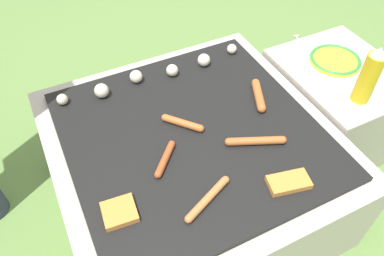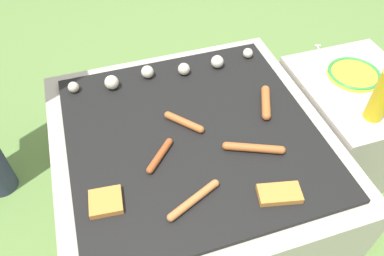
# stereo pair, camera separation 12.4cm
# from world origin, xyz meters

# --- Properties ---
(ground_plane) EXTENTS (14.00, 14.00, 0.00)m
(ground_plane) POSITION_xyz_m (0.00, 0.00, 0.00)
(ground_plane) COLOR #608442
(grill) EXTENTS (0.93, 0.93, 0.40)m
(grill) POSITION_xyz_m (0.00, 0.00, 0.20)
(grill) COLOR #B2AA9E
(grill) RESTS_ON ground_plane
(side_ledge) EXTENTS (0.43, 0.51, 0.40)m
(side_ledge) POSITION_xyz_m (0.69, 0.03, 0.20)
(side_ledge) COLOR #B2AA9E
(side_ledge) RESTS_ON ground_plane
(sausage_back_right) EXTENTS (0.11, 0.12, 0.02)m
(sausage_back_right) POSITION_xyz_m (-0.13, -0.07, 0.41)
(sausage_back_right) COLOR #A34C23
(sausage_back_right) RESTS_ON grill
(sausage_front_left) EXTENTS (0.11, 0.12, 0.03)m
(sausage_front_left) POSITION_xyz_m (-0.02, 0.04, 0.41)
(sausage_front_left) COLOR #B7602D
(sausage_front_left) RESTS_ON grill
(sausage_mid_left) EXTENTS (0.09, 0.16, 0.03)m
(sausage_mid_left) POSITION_xyz_m (0.29, 0.04, 0.42)
(sausage_mid_left) COLOR #B7602D
(sausage_mid_left) RESTS_ON grill
(sausage_front_center) EXTENTS (0.18, 0.09, 0.02)m
(sausage_front_center) POSITION_xyz_m (-0.08, -0.26, 0.41)
(sausage_front_center) COLOR #C6753D
(sausage_front_center) RESTS_ON grill
(sausage_front_right) EXTENTS (0.19, 0.10, 0.03)m
(sausage_front_right) POSITION_xyz_m (0.16, -0.14, 0.42)
(sausage_front_right) COLOR #B7602D
(sausage_front_right) RESTS_ON grill
(bread_slice_center) EXTENTS (0.14, 0.09, 0.02)m
(bread_slice_center) POSITION_xyz_m (0.16, -0.31, 0.41)
(bread_slice_center) COLOR #D18438
(bread_slice_center) RESTS_ON grill
(bread_slice_left) EXTENTS (0.10, 0.10, 0.02)m
(bread_slice_left) POSITION_xyz_m (-0.32, -0.19, 0.41)
(bread_slice_left) COLOR #D18438
(bread_slice_left) RESTS_ON grill
(mushroom_row) EXTENTS (0.74, 0.07, 0.05)m
(mushroom_row) POSITION_xyz_m (-0.01, 0.31, 0.43)
(mushroom_row) COLOR beige
(mushroom_row) RESTS_ON grill
(plate_colorful) EXTENTS (0.20, 0.20, 0.02)m
(plate_colorful) POSITION_xyz_m (0.69, 0.09, 0.41)
(plate_colorful) COLOR yellow
(plate_colorful) RESTS_ON side_ledge
(condiment_bottle) EXTENTS (0.06, 0.06, 0.22)m
(condiment_bottle) POSITION_xyz_m (0.62, -0.12, 0.51)
(condiment_bottle) COLOR gold
(condiment_bottle) RESTS_ON side_ledge
(fork_utensil) EXTENTS (0.07, 0.19, 0.01)m
(fork_utensil) POSITION_xyz_m (0.63, 0.22, 0.41)
(fork_utensil) COLOR silver
(fork_utensil) RESTS_ON side_ledge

